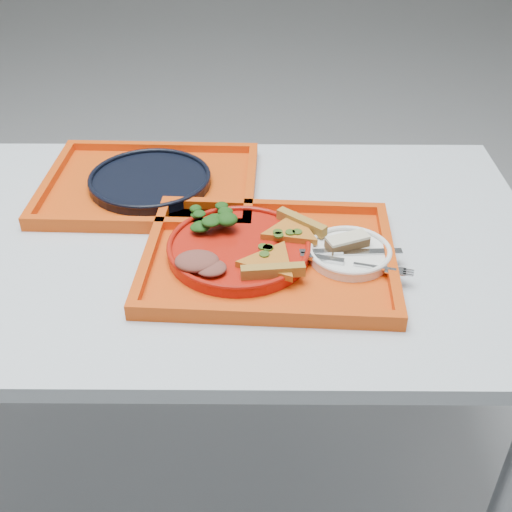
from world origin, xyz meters
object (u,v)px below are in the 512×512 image
at_px(tray_main, 269,260).
at_px(dinner_plate, 239,250).
at_px(tray_far, 151,187).
at_px(dessert_bar, 347,242).
at_px(navy_plate, 150,181).

relative_size(tray_main, dinner_plate, 1.73).
height_order(tray_far, dessert_bar, dessert_bar).
bearing_deg(navy_plate, dessert_bar, -32.59).
relative_size(tray_far, dessert_bar, 5.39).
bearing_deg(tray_far, dessert_bar, -30.83).
distance_m(dinner_plate, navy_plate, 0.32).
distance_m(tray_main, tray_far, 0.37).
distance_m(tray_far, dinner_plate, 0.32).
xyz_separation_m(tray_far, dinner_plate, (0.20, -0.26, 0.02)).
bearing_deg(tray_main, dessert_bar, 8.72).
relative_size(tray_main, navy_plate, 1.73).
xyz_separation_m(tray_main, dessert_bar, (0.14, 0.01, 0.03)).
distance_m(dinner_plate, dessert_bar, 0.20).
distance_m(tray_far, dessert_bar, 0.47).
distance_m(tray_main, navy_plate, 0.37).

